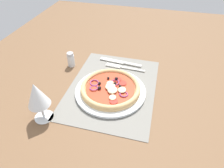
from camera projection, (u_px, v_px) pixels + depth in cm
name	position (u px, v px, depth cm)	size (l,w,h in cm)	color
ground_plane	(113.00, 89.00, 79.22)	(190.00, 140.00, 2.40)	brown
placemat	(113.00, 87.00, 78.31)	(44.54, 33.60, 0.40)	slate
plate	(111.00, 91.00, 75.32)	(27.15, 27.15, 1.04)	white
pizza	(111.00, 88.00, 74.25)	(22.86, 22.86, 2.65)	tan
fork	(123.00, 67.00, 87.85)	(2.55, 18.06, 0.44)	silver
knife	(120.00, 62.00, 90.99)	(3.58, 20.07, 0.62)	silver
wine_glass	(37.00, 96.00, 59.93)	(7.20, 7.20, 14.90)	silver
pepper_shaker	(71.00, 60.00, 87.86)	(3.20, 3.20, 6.70)	silver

